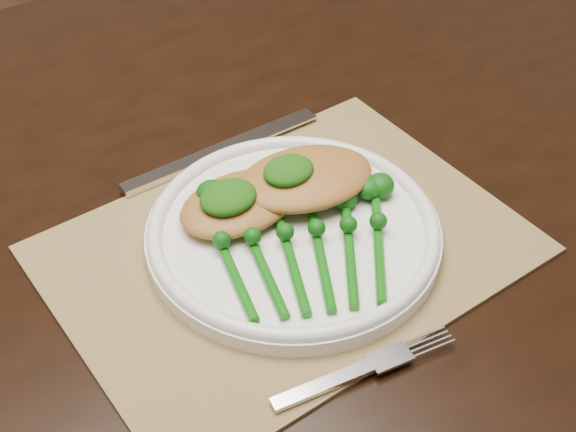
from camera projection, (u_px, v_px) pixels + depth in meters
dining_table at (190, 415)px, 1.03m from camera, size 1.62×0.95×0.75m
placemat at (287, 249)px, 0.72m from camera, size 0.41×0.30×0.00m
dinner_plate at (293, 231)px, 0.72m from camera, size 0.26×0.26×0.02m
knife at (204, 157)px, 0.81m from camera, size 0.22×0.02×0.01m
fork at (376, 364)px, 0.62m from camera, size 0.16×0.04×0.00m
chicken_fillet_left at (240, 203)px, 0.72m from camera, size 0.12×0.08×0.02m
chicken_fillet_right at (306, 178)px, 0.74m from camera, size 0.15×0.12×0.03m
pesto_dollop_left at (228, 197)px, 0.71m from camera, size 0.05×0.04×0.02m
pesto_dollop_right at (288, 170)px, 0.72m from camera, size 0.05×0.04×0.02m
broccolini_bundle at (305, 254)px, 0.68m from camera, size 0.21×0.22×0.04m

